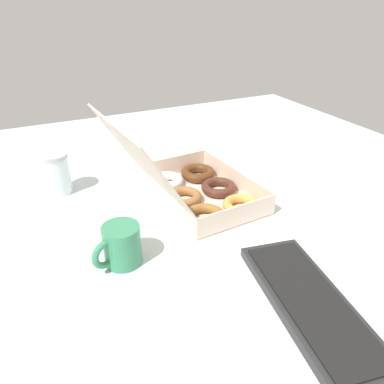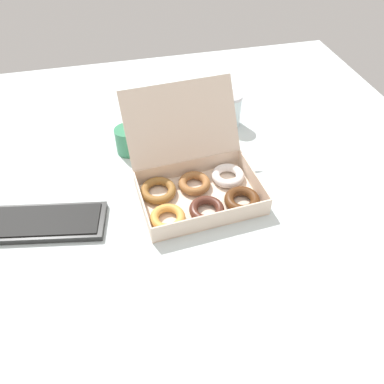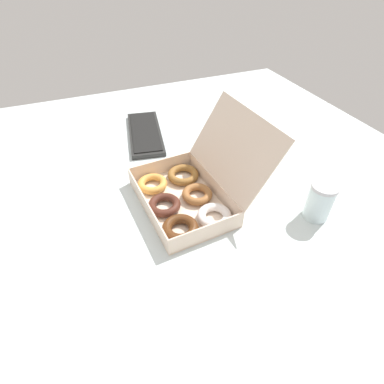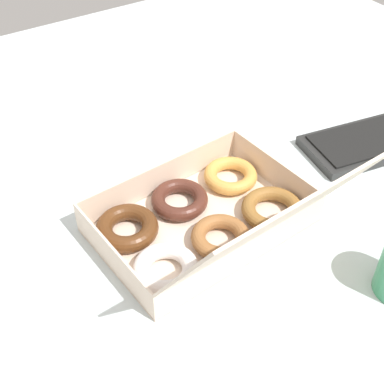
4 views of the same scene
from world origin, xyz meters
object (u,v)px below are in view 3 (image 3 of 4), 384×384
Objects in this scene: donut_box at (188,193)px; glass_jar at (320,201)px; keyboard at (145,133)px; coffee_mug at (234,145)px.

donut_box is 37.91cm from glass_jar.
coffee_mug is at bearing 44.72° from keyboard.
donut_box is 30.66cm from coffee_mug.
keyboard is 72.82cm from glass_jar.
keyboard is (-44.50, -1.57, -2.42)cm from donut_box.
keyboard is 3.14× the size of glass_jar.
coffee_mug reaches higher than keyboard.
donut_box reaches higher than keyboard.
glass_jar is (64.32, 33.80, 4.81)cm from keyboard.
donut_box reaches higher than glass_jar.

